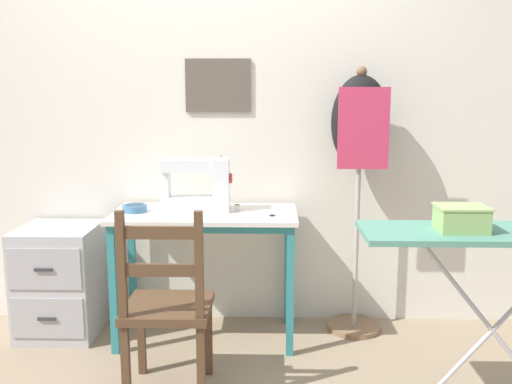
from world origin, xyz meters
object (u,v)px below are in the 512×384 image
object	(u,v)px
filing_cabinet	(60,281)
sewing_machine	(200,187)
ironing_board	(499,241)
thread_spool_near_machine	(237,208)
wooden_chair	(167,308)
dress_form	(360,139)
fabric_bowl	(135,208)
scissors	(278,216)
storage_box	(461,218)

from	to	relation	value
filing_cabinet	sewing_machine	bearing A→B (deg)	-1.14
filing_cabinet	ironing_board	size ratio (longest dim) A/B	0.57
thread_spool_near_machine	wooden_chair	xyz separation A→B (m)	(-0.29, -0.67, -0.34)
filing_cabinet	dress_form	distance (m)	1.93
thread_spool_near_machine	dress_form	distance (m)	0.80
ironing_board	dress_form	bearing A→B (deg)	114.78
sewing_machine	ironing_board	size ratio (longest dim) A/B	0.34
fabric_bowl	thread_spool_near_machine	size ratio (longest dim) A/B	3.84
thread_spool_near_machine	dress_form	bearing A→B (deg)	7.23
scissors	ironing_board	distance (m)	1.16
thread_spool_near_machine	storage_box	bearing A→B (deg)	-42.19
scissors	filing_cabinet	xyz separation A→B (m)	(-1.28, 0.14, -0.43)
sewing_machine	fabric_bowl	xyz separation A→B (m)	(-0.37, -0.04, -0.12)
sewing_machine	wooden_chair	size ratio (longest dim) A/B	0.43
wooden_chair	storage_box	bearing A→B (deg)	-9.43
thread_spool_near_machine	ironing_board	bearing A→B (deg)	-37.20
thread_spool_near_machine	filing_cabinet	size ratio (longest dim) A/B	0.06
thread_spool_near_machine	ironing_board	size ratio (longest dim) A/B	0.03
sewing_machine	filing_cabinet	distance (m)	1.01
dress_form	storage_box	world-z (taller)	dress_form
ironing_board	filing_cabinet	bearing A→B (deg)	158.26
fabric_bowl	storage_box	distance (m)	1.76
fabric_bowl	thread_spool_near_machine	world-z (taller)	fabric_bowl
sewing_machine	wooden_chair	world-z (taller)	sewing_machine
sewing_machine	filing_cabinet	xyz separation A→B (m)	(-0.84, 0.02, -0.57)
filing_cabinet	dress_form	world-z (taller)	dress_form
sewing_machine	fabric_bowl	world-z (taller)	sewing_machine
sewing_machine	thread_spool_near_machine	world-z (taller)	sewing_machine
sewing_machine	thread_spool_near_machine	xyz separation A→B (m)	(0.21, 0.01, -0.12)
fabric_bowl	dress_form	world-z (taller)	dress_form
sewing_machine	fabric_bowl	bearing A→B (deg)	-174.49
wooden_chair	fabric_bowl	bearing A→B (deg)	114.53
sewing_machine	dress_form	size ratio (longest dim) A/B	0.25
ironing_board	fabric_bowl	bearing A→B (deg)	154.47
thread_spool_near_machine	wooden_chair	size ratio (longest dim) A/B	0.04
thread_spool_near_machine	filing_cabinet	bearing A→B (deg)	179.58
scissors	fabric_bowl	bearing A→B (deg)	173.51
thread_spool_near_machine	filing_cabinet	world-z (taller)	thread_spool_near_machine
wooden_chair	dress_form	bearing A→B (deg)	37.47
fabric_bowl	filing_cabinet	xyz separation A→B (m)	(-0.47, 0.05, -0.45)
thread_spool_near_machine	storage_box	distance (m)	1.31
scissors	ironing_board	bearing A→B (deg)	-38.74
sewing_machine	fabric_bowl	distance (m)	0.39
scissors	wooden_chair	xyz separation A→B (m)	(-0.52, -0.53, -0.32)
scissors	wooden_chair	distance (m)	0.81
wooden_chair	storage_box	xyz separation A→B (m)	(1.26, -0.21, 0.48)
filing_cabinet	dress_form	xyz separation A→B (m)	(1.74, 0.08, 0.83)
sewing_machine	wooden_chair	distance (m)	0.81
dress_form	wooden_chair	bearing A→B (deg)	-142.53
storage_box	ironing_board	bearing A→B (deg)	5.53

